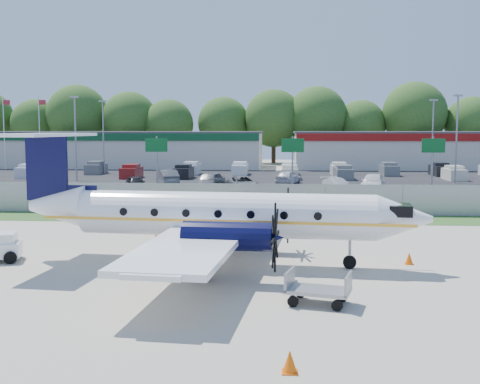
{
  "coord_description": "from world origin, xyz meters",
  "views": [
    {
      "loc": [
        2.24,
        -25.29,
        5.6
      ],
      "look_at": [
        0.0,
        6.0,
        2.3
      ],
      "focal_mm": 45.0,
      "sensor_mm": 36.0,
      "label": 1
    }
  ],
  "objects": [
    {
      "name": "sign_right",
      "position": [
        14.0,
        22.91,
        3.61
      ],
      "size": [
        1.8,
        0.26,
        5.0
      ],
      "color": "gray",
      "rests_on": "ground"
    },
    {
      "name": "parked_car_g",
      "position": [
        2.78,
        35.89,
        0.0
      ],
      "size": [
        3.01,
        4.48,
        1.42
      ],
      "primitive_type": "imported",
      "rotation": [
        0.0,
        0.0,
        2.79
      ],
      "color": "silver",
      "rests_on": "ground"
    },
    {
      "name": "road_car_mid",
      "position": [
        10.46,
        19.67,
        0.0
      ],
      "size": [
        4.28,
        1.79,
        1.45
      ],
      "primitive_type": "imported",
      "rotation": [
        0.0,
        0.0,
        -1.59
      ],
      "color": "navy",
      "rests_on": "ground"
    },
    {
      "name": "cone_port_wing",
      "position": [
        2.43,
        -11.89,
        0.25
      ],
      "size": [
        0.37,
        0.37,
        0.53
      ],
      "color": "#F05B07",
      "rests_on": "ground"
    },
    {
      "name": "flagpole_west",
      "position": [
        -35.92,
        55.0,
        5.64
      ],
      "size": [
        1.06,
        0.12,
        10.0
      ],
      "color": "white",
      "rests_on": "ground"
    },
    {
      "name": "parked_car_c",
      "position": [
        -1.31,
        28.49,
        0.0
      ],
      "size": [
        3.62,
        5.39,
        1.37
      ],
      "primitive_type": "imported",
      "rotation": [
        0.0,
        0.0,
        0.3
      ],
      "color": "#595B5E",
      "rests_on": "ground"
    },
    {
      "name": "light_pole_ne",
      "position": [
        20.0,
        38.0,
        5.23
      ],
      "size": [
        0.9,
        0.35,
        9.09
      ],
      "color": "gray",
      "rests_on": "ground"
    },
    {
      "name": "parked_car_e",
      "position": [
        10.3,
        28.94,
        0.0
      ],
      "size": [
        3.14,
        5.25,
        1.67
      ],
      "primitive_type": "imported",
      "rotation": [
        0.0,
        0.0,
        -0.25
      ],
      "color": "silver",
      "rests_on": "ground"
    },
    {
      "name": "building_east",
      "position": [
        26.0,
        61.98,
        2.63
      ],
      "size": [
        44.4,
        12.4,
        5.24
      ],
      "color": "silver",
      "rests_on": "ground"
    },
    {
      "name": "baggage_cart_far",
      "position": [
        3.4,
        -6.37,
        0.49
      ],
      "size": [
        2.23,
        1.66,
        1.05
      ],
      "color": "gray",
      "rests_on": "ground"
    },
    {
      "name": "parked_car_b",
      "position": [
        -4.48,
        29.03,
        0.0
      ],
      "size": [
        3.02,
        5.31,
        1.7
      ],
      "primitive_type": "imported",
      "rotation": [
        0.0,
        0.0,
        -0.21
      ],
      "color": "#595B5E",
      "rests_on": "ground"
    },
    {
      "name": "cone_nose",
      "position": [
        7.5,
        -0.33,
        0.24
      ],
      "size": [
        0.35,
        0.35,
        0.5
      ],
      "color": "#F05B07",
      "rests_on": "ground"
    },
    {
      "name": "access_road",
      "position": [
        0.0,
        19.0,
        0.01
      ],
      "size": [
        170.0,
        8.0,
        0.02
      ],
      "primitive_type": "cube",
      "color": "black",
      "rests_on": "ground"
    },
    {
      "name": "parking_lot",
      "position": [
        0.0,
        40.0,
        0.01
      ],
      "size": [
        170.0,
        32.0,
        0.02
      ],
      "primitive_type": "cube",
      "color": "black",
      "rests_on": "ground"
    },
    {
      "name": "parked_car_d",
      "position": [
        7.07,
        28.17,
        0.0
      ],
      "size": [
        3.06,
        4.78,
        1.29
      ],
      "primitive_type": "imported",
      "rotation": [
        0.0,
        0.0,
        0.31
      ],
      "color": "silver",
      "rests_on": "ground"
    },
    {
      "name": "light_pole_nw",
      "position": [
        -20.0,
        38.0,
        5.23
      ],
      "size": [
        0.9,
        0.35,
        9.09
      ],
      "color": "gray",
      "rests_on": "ground"
    },
    {
      "name": "perimeter_fence",
      "position": [
        0.0,
        14.0,
        1.0
      ],
      "size": [
        120.0,
        0.06,
        1.99
      ],
      "color": "gray",
      "rests_on": "ground"
    },
    {
      "name": "flagpole_east",
      "position": [
        -30.92,
        55.0,
        5.64
      ],
      "size": [
        1.06,
        0.12,
        10.0
      ],
      "color": "white",
      "rests_on": "ground"
    },
    {
      "name": "road_car_west",
      "position": [
        -12.22,
        16.65,
        0.0
      ],
      "size": [
        5.26,
        3.34,
        1.35
      ],
      "primitive_type": "imported",
      "rotation": [
        0.0,
        0.0,
        1.33
      ],
      "color": "silver",
      "rests_on": "ground"
    },
    {
      "name": "grass_verge",
      "position": [
        0.0,
        12.0,
        0.01
      ],
      "size": [
        170.0,
        4.0,
        0.02
      ],
      "primitive_type": "cube",
      "color": "#2D561E",
      "rests_on": "ground"
    },
    {
      "name": "light_pole_se",
      "position": [
        20.0,
        48.0,
        5.23
      ],
      "size": [
        0.9,
        0.35,
        9.09
      ],
      "color": "gray",
      "rests_on": "ground"
    },
    {
      "name": "tree_line",
      "position": [
        0.0,
        74.0,
        0.0
      ],
      "size": [
        112.0,
        6.0,
        14.0
      ],
      "primitive_type": null,
      "color": "#295017",
      "rests_on": "ground"
    },
    {
      "name": "parked_car_f",
      "position": [
        -9.32,
        34.13,
        0.0
      ],
      "size": [
        3.2,
        4.92,
        1.53
      ],
      "primitive_type": "imported",
      "rotation": [
        0.0,
        0.0,
        3.51
      ],
      "color": "#595B5E",
      "rests_on": "ground"
    },
    {
      "name": "sign_left",
      "position": [
        -8.0,
        22.91,
        3.61
      ],
      "size": [
        1.8,
        0.26,
        5.0
      ],
      "color": "gray",
      "rests_on": "ground"
    },
    {
      "name": "light_pole_sw",
      "position": [
        -20.0,
        48.0,
        5.23
      ],
      "size": [
        0.9,
        0.35,
        9.09
      ],
      "color": "gray",
      "rests_on": "ground"
    },
    {
      "name": "far_parking_rows",
      "position": [
        0.0,
        45.0,
        0.0
      ],
      "size": [
        56.0,
        10.0,
        1.6
      ],
      "primitive_type": null,
      "color": "gray",
      "rests_on": "ground"
    },
    {
      "name": "sign_mid",
      "position": [
        3.0,
        22.91,
        3.61
      ],
      "size": [
        1.8,
        0.26,
        5.0
      ],
      "color": "gray",
      "rests_on": "ground"
    },
    {
      "name": "building_west",
      "position": [
        -24.0,
        61.98,
        2.63
      ],
      "size": [
        46.4,
        12.4,
        5.24
      ],
      "color": "silver",
      "rests_on": "ground"
    },
    {
      "name": "ground",
      "position": [
        0.0,
        0.0,
        0.0
      ],
      "size": [
        170.0,
        170.0,
        0.0
      ],
      "primitive_type": "plane",
      "color": "#B8AE9B",
      "rests_on": "ground"
    },
    {
      "name": "cone_starboard_wing",
      "position": [
        -3.94,
        3.5,
        0.27
      ],
      "size": [
        0.4,
        0.4,
        0.56
      ],
      "color": "#F05B07",
      "rests_on": "ground"
    },
    {
      "name": "parked_car_a",
      "position": [
        -11.19,
        28.69,
        0.0
      ],
      "size": [
        2.94,
        4.14,
        1.31
      ],
      "primitive_type": "imported",
      "rotation": [
        0.0,
        0.0,
        0.41
      ],
      "color": "black",
      "rests_on": "ground"
    },
    {
      "name": "aircraft",
      "position": [
        -0.48,
        -0.85,
        2.09
      ],
      "size": [
        17.59,
        17.32,
        5.42
      ],
      "color": "white",
      "rests_on": "ground"
    }
  ]
}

